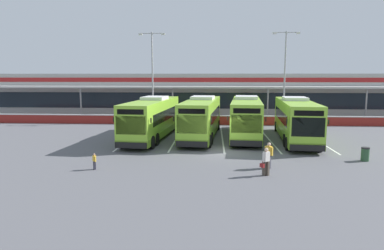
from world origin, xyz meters
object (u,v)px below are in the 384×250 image
pedestrian_with_handbag (266,161)px  pedestrian_in_dark_coat (269,154)px  coach_bus_centre (246,118)px  lamp_post_west (152,71)px  pedestrian_child (94,161)px  litter_bin (365,154)px  coach_bus_leftmost (152,119)px  coach_bus_left_centre (201,118)px  lamp_post_centre (285,71)px  coach_bus_right_centre (296,120)px

pedestrian_with_handbag → pedestrian_in_dark_coat: same height
coach_bus_centre → pedestrian_with_handbag: size_ratio=7.61×
pedestrian_with_handbag → lamp_post_west: lamp_post_west is taller
pedestrian_with_handbag → lamp_post_west: 25.96m
lamp_post_west → pedestrian_child: bearing=-89.1°
lamp_post_west → litter_bin: lamp_post_west is taller
coach_bus_leftmost → pedestrian_with_handbag: size_ratio=7.61×
coach_bus_leftmost → pedestrian_in_dark_coat: bearing=-47.4°
pedestrian_in_dark_coat → pedestrian_child: pedestrian_in_dark_coat is taller
pedestrian_with_handbag → pedestrian_child: bearing=176.5°
coach_bus_centre → pedestrian_in_dark_coat: (0.37, -11.12, -0.91)m
coach_bus_leftmost → pedestrian_child: coach_bus_leftmost is taller
litter_bin → coach_bus_leftmost: bearing=154.5°
coach_bus_centre → pedestrian_in_dark_coat: bearing=-88.1°
coach_bus_left_centre → pedestrian_with_handbag: 12.86m
litter_bin → coach_bus_left_centre: bearing=143.8°
coach_bus_leftmost → coach_bus_centre: (8.65, 1.30, 0.00)m
coach_bus_leftmost → litter_bin: size_ratio=13.25×
coach_bus_left_centre → pedestrian_child: size_ratio=12.27×
pedestrian_child → lamp_post_centre: 28.14m
coach_bus_leftmost → lamp_post_west: lamp_post_west is taller
pedestrian_child → litter_bin: 17.76m
pedestrian_in_dark_coat → lamp_post_centre: lamp_post_centre is taller
coach_bus_leftmost → litter_bin: (15.81, -7.56, -1.32)m
coach_bus_right_centre → pedestrian_child: coach_bus_right_centre is taller
coach_bus_right_centre → pedestrian_with_handbag: bearing=-110.8°
coach_bus_leftmost → lamp_post_centre: lamp_post_centre is taller
coach_bus_right_centre → lamp_post_west: size_ratio=1.12×
lamp_post_west → lamp_post_centre: size_ratio=1.00×
pedestrian_child → lamp_post_west: bearing=90.9°
lamp_post_centre → litter_bin: bearing=-85.3°
coach_bus_left_centre → lamp_post_centre: bearing=48.5°
litter_bin → lamp_post_centre: bearing=94.7°
coach_bus_centre → litter_bin: bearing=-51.1°
coach_bus_centre → lamp_post_west: (-10.66, 10.35, 4.50)m
lamp_post_centre → pedestrian_in_dark_coat: bearing=-103.6°
coach_bus_left_centre → lamp_post_west: bearing=120.8°
coach_bus_right_centre → coach_bus_left_centre: bearing=174.3°
coach_bus_leftmost → pedestrian_child: 10.98m
litter_bin → coach_bus_right_centre: bearing=111.3°
pedestrian_in_dark_coat → litter_bin: bearing=18.5°
pedestrian_with_handbag → coach_bus_leftmost: bearing=127.0°
coach_bus_left_centre → lamp_post_centre: 15.36m
coach_bus_centre → pedestrian_child: (-10.31, -12.08, -1.24)m
lamp_post_west → lamp_post_centre: (16.23, 0.09, 0.00)m
coach_bus_centre → lamp_post_west: size_ratio=1.12×
coach_bus_centre → pedestrian_with_handbag: bearing=-90.2°
coach_bus_centre → lamp_post_west: lamp_post_west is taller
pedestrian_child → litter_bin: (17.47, 3.22, -0.07)m
lamp_post_centre → litter_bin: (1.59, -19.29, -5.82)m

